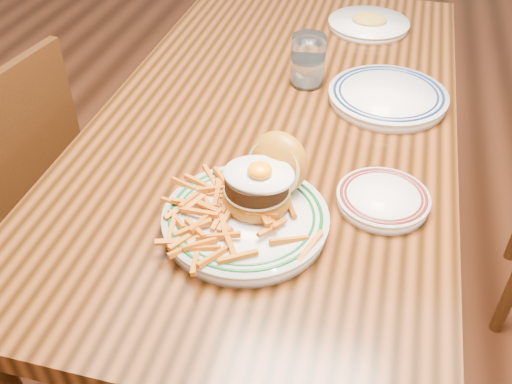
% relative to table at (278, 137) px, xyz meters
% --- Properties ---
extents(floor, '(6.00, 6.00, 0.00)m').
position_rel_table_xyz_m(floor, '(0.00, 0.00, -0.66)').
color(floor, black).
rests_on(floor, ground).
extents(table, '(0.85, 1.60, 0.75)m').
position_rel_table_xyz_m(table, '(0.00, 0.00, 0.00)').
color(table, black).
rests_on(table, floor).
extents(chair_left, '(0.43, 0.43, 0.83)m').
position_rel_table_xyz_m(chair_left, '(-0.78, -0.09, -0.22)').
color(chair_left, '#3B1E0C').
rests_on(chair_left, floor).
extents(main_plate, '(0.31, 0.33, 0.15)m').
position_rel_table_xyz_m(main_plate, '(0.04, -0.42, 0.13)').
color(main_plate, silver).
rests_on(main_plate, table).
extents(side_plate, '(0.18, 0.19, 0.03)m').
position_rel_table_xyz_m(side_plate, '(0.28, -0.31, 0.10)').
color(side_plate, silver).
rests_on(side_plate, table).
extents(rear_plate, '(0.29, 0.29, 0.03)m').
position_rel_table_xyz_m(rear_plate, '(0.26, 0.09, 0.11)').
color(rear_plate, silver).
rests_on(rear_plate, table).
extents(water_glass, '(0.09, 0.09, 0.13)m').
position_rel_table_xyz_m(water_glass, '(0.04, 0.14, 0.15)').
color(water_glass, white).
rests_on(water_glass, table).
extents(far_plate, '(0.25, 0.25, 0.04)m').
position_rel_table_xyz_m(far_plate, '(0.17, 0.53, 0.10)').
color(far_plate, silver).
rests_on(far_plate, table).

